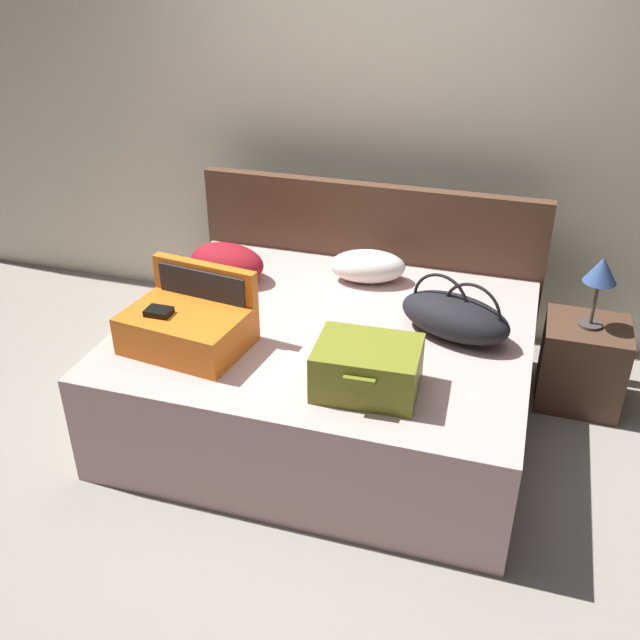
{
  "coord_description": "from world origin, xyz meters",
  "views": [
    {
      "loc": [
        0.89,
        -2.62,
        2.39
      ],
      "look_at": [
        0.0,
        0.28,
        0.68
      ],
      "focal_mm": 40.46,
      "sensor_mm": 36.0,
      "label": 1
    }
  ],
  "objects_px": {
    "pillow_near_headboard": "(227,262)",
    "nightstand": "(582,363)",
    "hard_case_medium": "(367,368)",
    "bed": "(327,373)",
    "duffel_bag": "(455,316)",
    "table_lamp": "(601,274)",
    "pillow_center_head": "(368,266)",
    "hard_case_large": "(188,324)"
  },
  "relations": [
    {
      "from": "pillow_center_head",
      "to": "duffel_bag",
      "type": "bearing_deg",
      "value": -40.18
    },
    {
      "from": "hard_case_large",
      "to": "bed",
      "type": "bearing_deg",
      "value": 40.47
    },
    {
      "from": "duffel_bag",
      "to": "table_lamp",
      "type": "bearing_deg",
      "value": 35.88
    },
    {
      "from": "hard_case_medium",
      "to": "duffel_bag",
      "type": "xyz_separation_m",
      "value": [
        0.3,
        0.57,
        -0.0
      ]
    },
    {
      "from": "bed",
      "to": "pillow_near_headboard",
      "type": "distance_m",
      "value": 0.88
    },
    {
      "from": "bed",
      "to": "table_lamp",
      "type": "distance_m",
      "value": 1.5
    },
    {
      "from": "hard_case_medium",
      "to": "table_lamp",
      "type": "xyz_separation_m",
      "value": [
        0.96,
        1.06,
        0.1
      ]
    },
    {
      "from": "bed",
      "to": "duffel_bag",
      "type": "height_order",
      "value": "duffel_bag"
    },
    {
      "from": "hard_case_large",
      "to": "duffel_bag",
      "type": "xyz_separation_m",
      "value": [
        1.2,
        0.47,
        -0.01
      ]
    },
    {
      "from": "bed",
      "to": "nightstand",
      "type": "xyz_separation_m",
      "value": [
        1.29,
        0.58,
        -0.05
      ]
    },
    {
      "from": "pillow_center_head",
      "to": "nightstand",
      "type": "relative_size",
      "value": 0.88
    },
    {
      "from": "pillow_center_head",
      "to": "nightstand",
      "type": "distance_m",
      "value": 1.29
    },
    {
      "from": "pillow_near_headboard",
      "to": "bed",
      "type": "bearing_deg",
      "value": -27.33
    },
    {
      "from": "hard_case_large",
      "to": "nightstand",
      "type": "height_order",
      "value": "hard_case_large"
    },
    {
      "from": "hard_case_large",
      "to": "duffel_bag",
      "type": "relative_size",
      "value": 0.95
    },
    {
      "from": "pillow_near_headboard",
      "to": "nightstand",
      "type": "distance_m",
      "value": 2.04
    },
    {
      "from": "pillow_center_head",
      "to": "nightstand",
      "type": "xyz_separation_m",
      "value": [
        1.22,
        0.02,
        -0.43
      ]
    },
    {
      "from": "bed",
      "to": "duffel_bag",
      "type": "relative_size",
      "value": 3.18
    },
    {
      "from": "duffel_bag",
      "to": "pillow_near_headboard",
      "type": "height_order",
      "value": "duffel_bag"
    },
    {
      "from": "hard_case_medium",
      "to": "pillow_near_headboard",
      "type": "distance_m",
      "value": 1.32
    },
    {
      "from": "hard_case_large",
      "to": "hard_case_medium",
      "type": "bearing_deg",
      "value": 0.76
    },
    {
      "from": "pillow_center_head",
      "to": "hard_case_medium",
      "type": "bearing_deg",
      "value": -76.28
    },
    {
      "from": "duffel_bag",
      "to": "nightstand",
      "type": "distance_m",
      "value": 0.94
    },
    {
      "from": "duffel_bag",
      "to": "pillow_near_headboard",
      "type": "bearing_deg",
      "value": 168.49
    },
    {
      "from": "hard_case_large",
      "to": "nightstand",
      "type": "relative_size",
      "value": 1.25
    },
    {
      "from": "pillow_near_headboard",
      "to": "table_lamp",
      "type": "xyz_separation_m",
      "value": [
        1.98,
        0.22,
        0.11
      ]
    },
    {
      "from": "pillow_near_headboard",
      "to": "nightstand",
      "type": "xyz_separation_m",
      "value": [
        1.98,
        0.22,
        -0.44
      ]
    },
    {
      "from": "table_lamp",
      "to": "pillow_center_head",
      "type": "bearing_deg",
      "value": -179.08
    },
    {
      "from": "bed",
      "to": "table_lamp",
      "type": "height_order",
      "value": "table_lamp"
    },
    {
      "from": "duffel_bag",
      "to": "pillow_center_head",
      "type": "relative_size",
      "value": 1.49
    },
    {
      "from": "nightstand",
      "to": "hard_case_medium",
      "type": "bearing_deg",
      "value": -132.4
    },
    {
      "from": "bed",
      "to": "pillow_center_head",
      "type": "bearing_deg",
      "value": 82.87
    },
    {
      "from": "pillow_near_headboard",
      "to": "hard_case_medium",
      "type": "bearing_deg",
      "value": -39.52
    },
    {
      "from": "bed",
      "to": "table_lamp",
      "type": "xyz_separation_m",
      "value": [
        1.29,
        0.58,
        0.5
      ]
    },
    {
      "from": "nightstand",
      "to": "bed",
      "type": "bearing_deg",
      "value": -155.91
    },
    {
      "from": "nightstand",
      "to": "hard_case_large",
      "type": "bearing_deg",
      "value": -152.92
    },
    {
      "from": "bed",
      "to": "pillow_near_headboard",
      "type": "relative_size",
      "value": 4.47
    },
    {
      "from": "nightstand",
      "to": "duffel_bag",
      "type": "bearing_deg",
      "value": -144.12
    },
    {
      "from": "duffel_bag",
      "to": "nightstand",
      "type": "bearing_deg",
      "value": 35.88
    },
    {
      "from": "duffel_bag",
      "to": "pillow_near_headboard",
      "type": "distance_m",
      "value": 1.34
    },
    {
      "from": "bed",
      "to": "pillow_center_head",
      "type": "xyz_separation_m",
      "value": [
        0.07,
        0.56,
        0.38
      ]
    },
    {
      "from": "bed",
      "to": "hard_case_large",
      "type": "xyz_separation_m",
      "value": [
        -0.58,
        -0.38,
        0.41
      ]
    }
  ]
}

